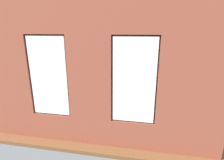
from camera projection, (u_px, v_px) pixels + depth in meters
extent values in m
cube|color=brown|center=(112.00, 103.00, 7.00)|extent=(6.59, 6.09, 0.10)
cube|color=brown|center=(195.00, 84.00, 3.59)|extent=(1.49, 0.16, 3.41)
cube|color=brown|center=(90.00, 78.00, 4.00)|extent=(1.03, 0.16, 3.41)
cube|color=brown|center=(4.00, 74.00, 4.40)|extent=(1.49, 0.16, 3.41)
cube|color=brown|center=(132.00, 134.00, 4.19)|extent=(1.00, 0.16, 0.71)
cube|color=brown|center=(136.00, 15.00, 3.44)|extent=(1.00, 0.16, 0.73)
cube|color=white|center=(134.00, 82.00, 3.78)|extent=(0.94, 0.03, 1.91)
cube|color=#38281E|center=(134.00, 81.00, 3.84)|extent=(1.00, 0.04, 1.97)
cube|color=brown|center=(55.00, 126.00, 4.56)|extent=(1.00, 0.16, 0.71)
cube|color=brown|center=(43.00, 17.00, 3.80)|extent=(1.00, 0.16, 0.73)
cube|color=white|center=(49.00, 77.00, 4.14)|extent=(0.94, 0.03, 1.91)
cube|color=#38281E|center=(50.00, 76.00, 4.20)|extent=(1.00, 0.04, 1.97)
cube|color=olive|center=(92.00, 117.00, 4.38)|extent=(3.22, 0.24, 0.06)
cube|color=black|center=(90.00, 61.00, 3.98)|extent=(0.48, 0.03, 0.70)
cube|color=#A33875|center=(91.00, 61.00, 3.99)|extent=(0.42, 0.01, 0.64)
cube|color=silver|center=(37.00, 58.00, 6.85)|extent=(0.10, 5.09, 3.41)
cube|color=black|center=(91.00, 120.00, 5.12)|extent=(2.00, 0.85, 0.42)
cube|color=black|center=(87.00, 113.00, 4.70)|extent=(2.00, 0.24, 0.38)
cube|color=black|center=(122.00, 114.00, 4.87)|extent=(0.22, 0.85, 0.24)
cube|color=black|center=(62.00, 108.00, 5.19)|extent=(0.22, 0.85, 0.24)
cube|color=black|center=(104.00, 113.00, 5.01)|extent=(0.72, 0.65, 0.12)
cube|color=black|center=(79.00, 110.00, 5.15)|extent=(0.72, 0.65, 0.12)
cube|color=black|center=(171.00, 103.00, 6.37)|extent=(0.92, 2.07, 0.42)
cube|color=black|center=(182.00, 93.00, 6.21)|extent=(0.31, 2.05, 0.38)
cube|color=black|center=(168.00, 87.00, 7.15)|extent=(0.86, 0.25, 0.24)
cube|color=black|center=(177.00, 105.00, 5.42)|extent=(0.86, 0.25, 0.24)
cube|color=black|center=(169.00, 92.00, 6.69)|extent=(0.67, 0.76, 0.12)
cube|color=black|center=(173.00, 100.00, 5.92)|extent=(0.67, 0.76, 0.12)
cube|color=tan|center=(119.00, 93.00, 6.84)|extent=(1.57, 0.83, 0.04)
cube|color=tan|center=(138.00, 96.00, 7.10)|extent=(0.07, 0.07, 0.38)
cube|color=tan|center=(103.00, 93.00, 7.36)|extent=(0.07, 0.07, 0.38)
cube|color=tan|center=(137.00, 102.00, 6.43)|extent=(0.07, 0.07, 0.38)
cube|color=tan|center=(99.00, 100.00, 6.69)|extent=(0.07, 0.07, 0.38)
cylinder|color=#4C4C51|center=(119.00, 91.00, 6.82)|extent=(0.07, 0.07, 0.09)
cylinder|color=#B7333D|center=(107.00, 91.00, 6.79)|extent=(0.08, 0.08, 0.10)
cylinder|color=#9E5638|center=(115.00, 90.00, 6.95)|extent=(0.09, 0.09, 0.07)
sphere|color=#337F38|center=(115.00, 88.00, 6.93)|extent=(0.11, 0.11, 0.11)
cube|color=#59595B|center=(131.00, 91.00, 6.89)|extent=(0.06, 0.17, 0.02)
cube|color=#B2B2B7|center=(122.00, 93.00, 6.69)|extent=(0.12, 0.17, 0.02)
cube|color=black|center=(53.00, 89.00, 7.61)|extent=(0.94, 0.42, 0.54)
cube|color=black|center=(53.00, 83.00, 7.52)|extent=(0.43, 0.20, 0.05)
cube|color=black|center=(52.00, 82.00, 7.51)|extent=(0.06, 0.04, 0.06)
cube|color=black|center=(52.00, 74.00, 7.42)|extent=(0.97, 0.04, 0.58)
cube|color=black|center=(52.00, 74.00, 7.44)|extent=(0.92, 0.01, 0.53)
cylinder|color=olive|center=(105.00, 83.00, 8.97)|extent=(0.46, 0.46, 0.28)
ellipsoid|color=silver|center=(105.00, 77.00, 8.88)|extent=(1.03, 1.03, 0.41)
ellipsoid|color=navy|center=(103.00, 75.00, 8.87)|extent=(0.44, 0.44, 0.18)
cylinder|color=#9E5638|center=(26.00, 118.00, 5.36)|extent=(0.26, 0.26, 0.30)
cylinder|color=brown|center=(25.00, 112.00, 5.30)|extent=(0.04, 0.04, 0.15)
ellipsoid|color=#3D8E42|center=(24.00, 105.00, 5.24)|extent=(0.41, 0.41, 0.27)
cylinder|color=gray|center=(75.00, 81.00, 9.24)|extent=(0.28, 0.28, 0.34)
cylinder|color=brown|center=(75.00, 76.00, 9.17)|extent=(0.04, 0.04, 0.14)
ellipsoid|color=#1E5B28|center=(75.00, 71.00, 9.10)|extent=(0.56, 0.56, 0.42)
cylinder|color=beige|center=(158.00, 92.00, 7.87)|extent=(0.15, 0.15, 0.15)
cylinder|color=brown|center=(159.00, 89.00, 7.83)|extent=(0.02, 0.02, 0.08)
ellipsoid|color=#286B2D|center=(159.00, 86.00, 7.79)|extent=(0.36, 0.36, 0.24)
cylinder|color=#47423D|center=(55.00, 100.00, 6.66)|extent=(0.39, 0.39, 0.36)
cylinder|color=brown|center=(53.00, 88.00, 6.53)|extent=(0.07, 0.07, 0.57)
cone|color=#286B2D|center=(48.00, 76.00, 6.40)|extent=(0.46, 0.23, 0.48)
cone|color=#286B2D|center=(49.00, 78.00, 6.24)|extent=(0.23, 0.49, 0.45)
cone|color=#286B2D|center=(57.00, 77.00, 6.39)|extent=(0.49, 0.21, 0.45)
cone|color=#286B2D|center=(54.00, 75.00, 6.53)|extent=(0.21, 0.44, 0.49)
cylinder|color=#47423D|center=(189.00, 134.00, 4.51)|extent=(0.32, 0.32, 0.34)
cylinder|color=brown|center=(190.00, 127.00, 4.45)|extent=(0.05, 0.05, 0.09)
ellipsoid|color=#3D8E42|center=(191.00, 118.00, 4.37)|extent=(0.50, 0.50, 0.43)
cylinder|color=gray|center=(169.00, 86.00, 8.43)|extent=(0.29, 0.29, 0.30)
cylinder|color=brown|center=(170.00, 77.00, 8.31)|extent=(0.05, 0.05, 0.56)
cone|color=#3D8E42|center=(167.00, 66.00, 8.18)|extent=(0.49, 0.16, 0.60)
cone|color=#3D8E42|center=(169.00, 69.00, 7.97)|extent=(0.33, 0.59, 0.49)
cone|color=#3D8E42|center=(174.00, 67.00, 7.97)|extent=(0.35, 0.51, 0.57)
cone|color=#3D8E42|center=(177.00, 67.00, 8.14)|extent=(0.57, 0.13, 0.52)
cone|color=#3D8E42|center=(173.00, 66.00, 8.32)|extent=(0.35, 0.50, 0.58)
cone|color=#3D8E42|center=(168.00, 66.00, 8.39)|extent=(0.34, 0.54, 0.55)
cylinder|color=beige|center=(141.00, 127.00, 4.87)|extent=(0.33, 0.33, 0.34)
cylinder|color=brown|center=(142.00, 119.00, 4.80)|extent=(0.05, 0.05, 0.11)
ellipsoid|color=#1E5B28|center=(142.00, 111.00, 4.74)|extent=(0.55, 0.55, 0.37)
cylinder|color=#9E5638|center=(140.00, 92.00, 7.80)|extent=(0.18, 0.18, 0.19)
cylinder|color=brown|center=(140.00, 89.00, 7.76)|extent=(0.03, 0.03, 0.07)
ellipsoid|color=#286B2D|center=(140.00, 85.00, 7.71)|extent=(0.40, 0.40, 0.26)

